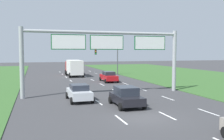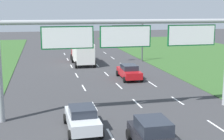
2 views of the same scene
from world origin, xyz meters
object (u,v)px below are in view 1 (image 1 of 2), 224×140
object	(u,v)px
car_mid_lane	(126,96)
sign_gantry	(107,48)
car_far_ahead	(109,77)
box_truck	(74,67)
car_lead_silver	(79,92)
traffic_light_mast	(108,55)

from	to	relation	value
car_mid_lane	sign_gantry	bearing A→B (deg)	89.90
car_mid_lane	car_far_ahead	size ratio (longest dim) A/B	0.90
car_far_ahead	box_truck	xyz separation A→B (m)	(-3.70, 10.76, 0.86)
car_lead_silver	traffic_light_mast	bearing A→B (deg)	66.77
sign_gantry	traffic_light_mast	world-z (taller)	sign_gantry
traffic_light_mast	sign_gantry	bearing A→B (deg)	-106.84
car_lead_silver	car_far_ahead	world-z (taller)	car_far_ahead
car_mid_lane	sign_gantry	size ratio (longest dim) A/B	0.23
car_lead_silver	sign_gantry	size ratio (longest dim) A/B	0.24
sign_gantry	traffic_light_mast	bearing A→B (deg)	73.16
car_lead_silver	box_truck	world-z (taller)	box_truck
car_mid_lane	box_truck	world-z (taller)	box_truck
car_mid_lane	box_truck	size ratio (longest dim) A/B	0.52
car_far_ahead	box_truck	bearing A→B (deg)	110.25
car_far_ahead	sign_gantry	size ratio (longest dim) A/B	0.26
car_lead_silver	car_mid_lane	size ratio (longest dim) A/B	1.00
car_mid_lane	box_truck	distance (m)	27.81
car_far_ahead	car_mid_lane	bearing A→B (deg)	-100.43
traffic_light_mast	car_mid_lane	bearing A→B (deg)	-103.49
car_lead_silver	car_mid_lane	world-z (taller)	car_mid_lane
car_far_ahead	traffic_light_mast	bearing A→B (deg)	75.09
car_lead_silver	sign_gantry	xyz separation A→B (m)	(3.52, 2.76, 4.21)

